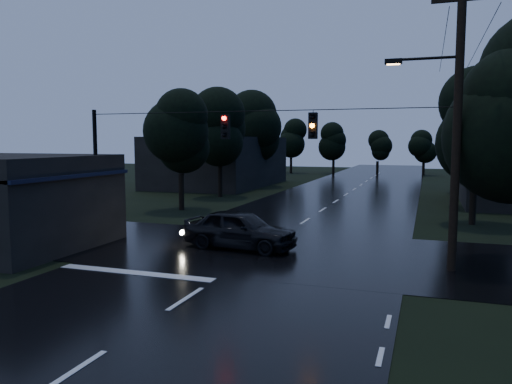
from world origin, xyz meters
The scene contains 15 objects.
ground centered at (0.00, 0.00, 0.00)m, with size 160.00×160.00×0.00m, color black.
main_road centered at (0.00, 30.00, 0.00)m, with size 12.00×120.00×0.02m, color black.
cross_street centered at (0.00, 12.00, 0.00)m, with size 60.00×9.00×0.02m, color black.
building_far_left centered at (-14.00, 40.00, 2.50)m, with size 10.00×16.00×5.00m, color black.
utility_pole_main centered at (7.41, 11.00, 5.26)m, with size 3.50×0.30×10.00m.
utility_pole_far centered at (8.30, 28.00, 3.88)m, with size 2.00×0.30×7.50m.
anchor_pole_left centered at (-7.50, 11.00, 3.00)m, with size 0.18×0.18×6.00m, color black.
span_signals centered at (0.56, 10.99, 5.24)m, with size 15.00×0.37×1.12m.
tree_left_a centered at (-9.00, 22.00, 5.24)m, with size 3.92×3.92×8.26m.
tree_left_b centered at (-9.60, 30.00, 5.62)m, with size 4.20×4.20×8.85m.
tree_left_c centered at (-10.20, 40.00, 5.99)m, with size 4.48×4.48×9.44m.
tree_right_a centered at (9.00, 22.00, 5.62)m, with size 4.20×4.20×8.85m.
tree_right_b centered at (9.60, 30.00, 5.99)m, with size 4.48×4.48×9.44m.
tree_right_c centered at (10.20, 40.00, 6.37)m, with size 4.76×4.76×10.03m.
car centered at (-0.97, 11.99, 0.85)m, with size 2.00×4.97×1.69m, color black.
Camera 1 is at (6.60, -7.77, 4.64)m, focal length 35.00 mm.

